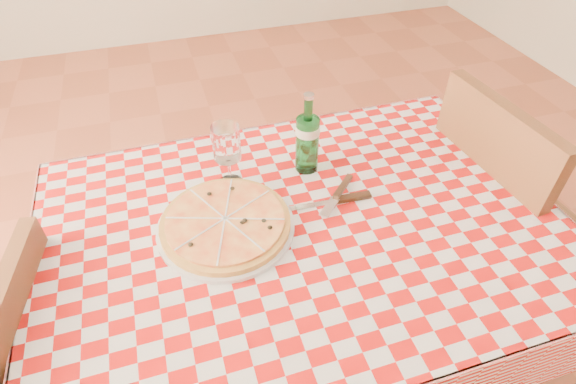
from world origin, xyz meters
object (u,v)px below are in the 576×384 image
chair_near (493,209)px  dining_table (302,249)px  water_bottle (308,133)px  wine_glass (228,156)px  chair_far (22,375)px  pizza_plate (225,222)px

chair_near → dining_table: bearing=-178.7°
water_bottle → wine_glass: water_bottle is taller
chair_near → chair_far: size_ratio=1.14×
pizza_plate → wine_glass: size_ratio=1.84×
wine_glass → pizza_plate: bearing=-105.8°
chair_far → pizza_plate: (0.56, 0.08, 0.30)m
pizza_plate → chair_far: bearing=-172.3°
chair_far → dining_table: bearing=-167.8°
chair_near → water_bottle: (-0.60, 0.14, 0.33)m
chair_far → water_bottle: (0.82, 0.24, 0.40)m
dining_table → pizza_plate: (-0.19, 0.04, 0.12)m
wine_glass → water_bottle: bearing=0.2°
chair_near → chair_far: chair_near is taller
dining_table → chair_near: bearing=5.7°
pizza_plate → water_bottle: (0.27, 0.17, 0.10)m
chair_near → wine_glass: (-0.82, 0.14, 0.30)m
water_bottle → wine_glass: (-0.22, -0.00, -0.03)m
dining_table → chair_far: chair_far is taller
chair_near → chair_far: bearing=179.8°
pizza_plate → chair_near: bearing=1.8°
chair_far → wine_glass: (0.60, 0.24, 0.37)m
chair_far → chair_near: bearing=-166.4°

